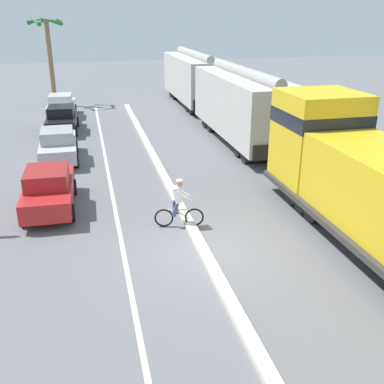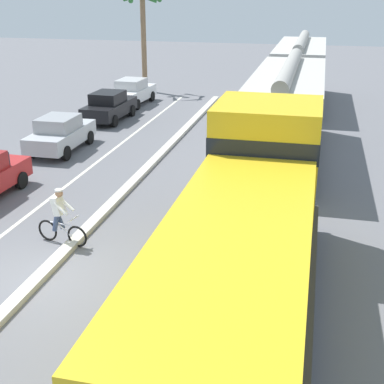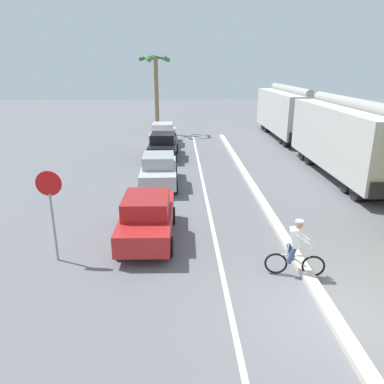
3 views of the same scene
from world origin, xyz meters
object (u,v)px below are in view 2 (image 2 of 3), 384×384
Objects in this scene: locomotive at (248,242)px; parked_car_white at (132,92)px; hopper_car_lead at (287,111)px; cyclist at (60,218)px; hopper_car_middle at (300,71)px; palm_tree_near at (143,20)px; parked_car_silver at (60,133)px; parked_car_black at (109,106)px.

locomotive is 2.71× the size of parked_car_white.
cyclist is (-5.73, -9.91, -1.26)m from hopper_car_lead.
hopper_car_middle is 11.38m from palm_tree_near.
cyclist is at bearing -63.73° from parked_car_silver.
cyclist reaches higher than parked_car_black.
palm_tree_near is at bearing 102.22° from cyclist.
hopper_car_lead reaches higher than parked_car_black.
parked_car_white is at bearing 138.31° from hopper_car_lead.
cyclist is at bearing -76.80° from parked_car_white.
palm_tree_near is (-0.82, 8.96, 4.03)m from parked_car_black.
parked_car_white is (-10.18, -2.53, -1.26)m from hopper_car_middle.
palm_tree_near reaches higher than parked_car_white.
parked_car_silver is 0.63× the size of palm_tree_near.
locomotive is at bearing -21.38° from cyclist.
parked_car_white is (-0.18, 10.32, 0.00)m from parked_car_silver.
cyclist reaches higher than parked_car_white.
parked_car_black is at bearing -87.81° from parked_car_white.
cyclist is (-5.73, -21.51, -1.26)m from hopper_car_middle.
palm_tree_near is at bearing 169.04° from hopper_car_middle.
parked_car_silver is at bearing -127.91° from hopper_car_middle.
parked_car_white is at bearing 115.63° from locomotive.
locomotive is at bearing -90.00° from hopper_car_lead.
parked_car_white is at bearing 103.20° from cyclist.
parked_car_silver is 5.99m from parked_car_black.
parked_car_silver and parked_car_white have the same top height.
hopper_car_lead reaches higher than cyclist.
hopper_car_middle reaches higher than parked_car_black.
hopper_car_middle reaches higher than parked_car_white.
locomotive is at bearing -47.47° from parked_car_silver.
parked_car_black and parked_car_white have the same top height.
hopper_car_lead is 11.16m from parked_car_black.
palm_tree_near reaches higher than hopper_car_middle.
hopper_car_lead reaches higher than parked_car_silver.
hopper_car_lead is 2.51× the size of parked_car_silver.
palm_tree_near reaches higher than parked_car_black.
palm_tree_near is (-0.84, 14.95, 4.03)m from parked_car_silver.
palm_tree_near reaches higher than locomotive.
parked_car_silver is (-10.01, 10.91, -0.98)m from locomotive.
hopper_car_middle is (0.00, 11.60, 0.00)m from hopper_car_lead.
parked_car_white is at bearing 90.99° from parked_car_silver.
hopper_car_middle reaches higher than parked_car_silver.
hopper_car_middle is at bearing 75.08° from cyclist.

